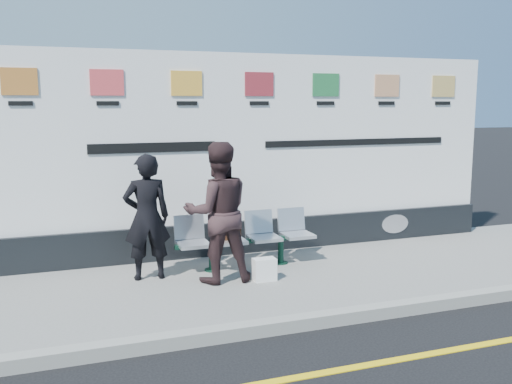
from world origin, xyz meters
TOP-DOWN VIEW (x-y plane):
  - ground at (0.00, 0.00)m, footprint 80.00×80.00m
  - pavement at (0.00, 2.50)m, footprint 14.00×3.00m
  - kerb at (0.00, 1.00)m, footprint 14.00×0.18m
  - yellow_line at (0.00, 0.00)m, footprint 14.00×0.10m
  - billboard at (0.50, 3.85)m, footprint 8.00×0.30m
  - bench at (0.04, 3.01)m, footprint 1.96×0.53m
  - woman_left at (-1.34, 2.95)m, footprint 0.61×0.40m
  - woman_right at (-0.51, 2.55)m, footprint 0.91×0.73m
  - handbag_brown at (-0.21, 3.01)m, footprint 0.31×0.16m
  - carrier_bag_white at (0.05, 2.36)m, footprint 0.29×0.18m

SIDE VIEW (x-z plane):
  - ground at x=0.00m, z-range 0.00..0.00m
  - yellow_line at x=0.00m, z-range 0.00..0.01m
  - pavement at x=0.00m, z-range 0.00..0.12m
  - kerb at x=0.00m, z-range 0.00..0.14m
  - carrier_bag_white at x=0.05m, z-range 0.12..0.41m
  - bench at x=0.04m, z-range 0.12..0.54m
  - handbag_brown at x=-0.21m, z-range 0.54..0.78m
  - woman_left at x=-1.34m, z-range 0.12..1.76m
  - woman_right at x=-0.51m, z-range 0.12..1.92m
  - billboard at x=0.50m, z-range -0.08..2.92m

